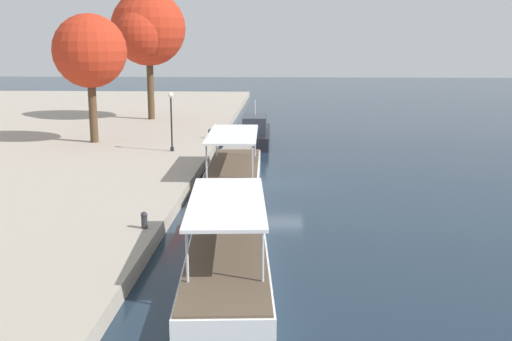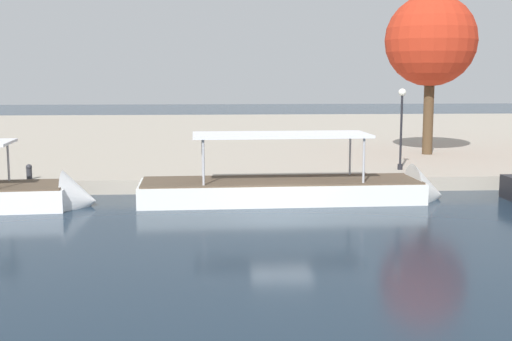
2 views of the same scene
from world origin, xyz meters
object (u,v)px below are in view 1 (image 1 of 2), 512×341
Objects in this scene: tree_2 at (148,31)px; mooring_bollard_1 at (210,133)px; lamp_post at (171,115)px; mooring_bollard_0 at (144,219)px; tree_0 at (89,50)px; motor_yacht_2 at (255,134)px; tour_boat_1 at (234,174)px; tour_boat_0 at (228,256)px.

mooring_bollard_1 is at bearing -147.96° from tree_2.
tree_2 is (18.17, 5.46, 6.22)m from lamp_post.
mooring_bollard_0 is 0.07× the size of tree_0.
motor_yacht_2 is at bearing -56.70° from mooring_bollard_1.
tree_0 is at bearing 62.96° from lamp_post.
tree_2 is at bearing 22.06° from tour_boat_1.
motor_yacht_2 is 27.54m from mooring_bollard_0.
tree_0 is (22.24, 8.99, 6.83)m from mooring_bollard_0.
tour_boat_1 is 8.27m from lamp_post.
mooring_bollard_0 is 0.17× the size of lamp_post.
mooring_bollard_0 is at bearing -173.45° from lamp_post.
tree_0 is (24.62, 12.81, 7.55)m from tour_boat_0.
tree_2 is at bearing 48.56° from motor_yacht_2.
tour_boat_0 reaches higher than mooring_bollard_0.
motor_yacht_2 is (14.43, -0.70, 0.35)m from tour_boat_1.
lamp_post is at bearing -117.04° from tree_0.
tour_boat_0 is at bearing -163.78° from tree_2.
mooring_bollard_1 is at bearing 4.15° from tour_boat_0.
tour_boat_0 is 1.29× the size of motor_yacht_2.
motor_yacht_2 reaches higher than mooring_bollard_1.
motor_yacht_2 is 13.90× the size of mooring_bollard_0.
tree_0 is at bearing 111.33° from motor_yacht_2.
tour_boat_0 is 17.86× the size of mooring_bollard_0.
mooring_bollard_1 is (24.91, 0.10, 0.02)m from mooring_bollard_0.
tour_boat_0 is 16.94× the size of mooring_bollard_1.
motor_yacht_2 reaches higher than tour_boat_0.
tour_boat_0 is 4.56m from mooring_bollard_0.
tree_2 is (36.92, 7.61, 8.45)m from mooring_bollard_0.
mooring_bollard_1 is at bearing 122.62° from motor_yacht_2.
tree_2 reaches higher than tour_boat_0.
tree_2 reaches higher than lamp_post.
lamp_post is at bearing 38.96° from tour_boat_1.
tree_2 is at bearing -5.38° from tree_0.
tree_0 is at bearing 23.48° from tour_boat_0.
motor_yacht_2 is 2.40× the size of lamp_post.
tour_boat_0 is 3.08× the size of lamp_post.
lamp_post is at bearing 145.67° from motor_yacht_2.
mooring_bollard_0 is 24.91m from mooring_bollard_1.
tree_2 is at bearing 16.71° from lamp_post.
tree_0 reaches higher than mooring_bollard_1.
lamp_post is (-8.56, 5.70, 2.65)m from motor_yacht_2.
motor_yacht_2 is at bearing -33.65° from lamp_post.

